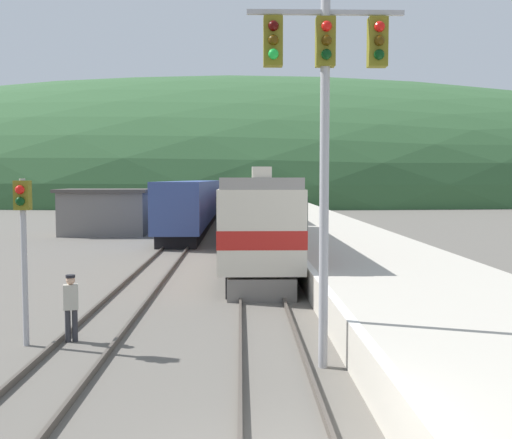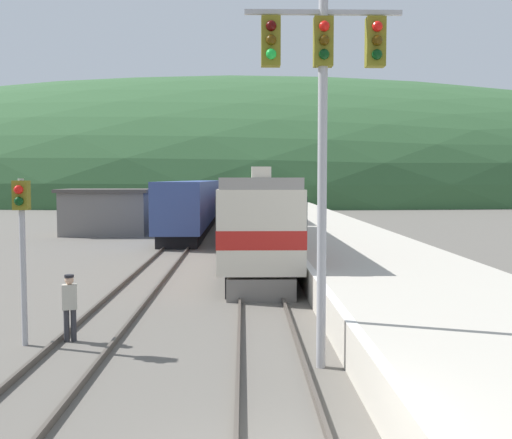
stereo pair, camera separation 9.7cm
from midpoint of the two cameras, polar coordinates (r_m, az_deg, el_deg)
name	(u,v)px [view 2 (the right image)]	position (r m, az deg, el deg)	size (l,w,h in m)	color
track_main	(248,210)	(77.71, -0.75, 0.93)	(1.52, 180.00, 0.16)	#4C443D
track_siding	(213,210)	(77.80, -4.07, 0.92)	(1.52, 180.00, 0.16)	#4C443D
platform	(299,216)	(57.97, 4.15, 0.34)	(6.43, 140.00, 1.05)	#BCB5A5
distant_hills	(246,198)	(130.93, -0.95, 2.09)	(236.70, 106.52, 49.63)	#335B33
station_shed	(107,212)	(45.16, -13.96, 0.74)	(6.55, 4.59, 3.35)	slate
express_train_lead_car	(256,217)	(28.98, 0.05, 0.27)	(3.02, 19.26, 4.49)	black
carriage_second	(250,201)	(50.92, -0.50, 1.81)	(3.01, 22.45, 4.13)	black
carriage_third	(248,194)	(74.24, -0.73, 2.46)	(3.01, 22.45, 4.13)	black
carriage_fourth	(247,190)	(97.57, -0.85, 2.80)	(3.01, 22.45, 4.13)	black
siding_train	(199,202)	(53.14, -5.40, 1.64)	(2.90, 38.10, 3.92)	black
signal_mast_main	(323,96)	(12.94, 6.61, 11.64)	(3.30, 0.42, 8.46)	#9E9EA3
signal_post_siding	(22,227)	(15.55, -21.24, -0.65)	(0.36, 0.42, 4.10)	#9E9EA3
track_worker	(70,304)	(15.83, -17.16, -7.67)	(0.40, 0.30, 1.70)	#2D2D33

